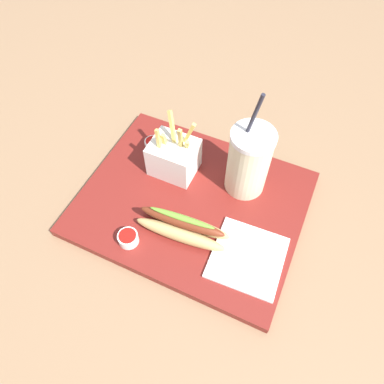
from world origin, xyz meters
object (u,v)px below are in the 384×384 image
Objects in this scene: soda_cup at (249,161)px; fries_basket at (174,157)px; ketchup_cup_2 at (153,144)px; ketchup_cup_1 at (128,238)px; napkin_stack at (247,257)px; hot_dog_1 at (182,227)px.

soda_cup is 1.78× the size of fries_basket.
ketchup_cup_2 is at bearing -26.02° from fries_basket.
soda_cup is 6.65× the size of ketchup_cup_2.
napkin_stack is at bearing -164.25° from ketchup_cup_1.
soda_cup reaches higher than hot_dog_1.
hot_dog_1 reaches higher than ketchup_cup_2.
napkin_stack is (-0.28, 0.17, -0.01)m from ketchup_cup_2.
fries_basket is 0.08m from ketchup_cup_2.
napkin_stack is at bearing 148.51° from fries_basket.
ketchup_cup_2 is at bearing -72.99° from ketchup_cup_1.
soda_cup is at bearing -125.31° from ketchup_cup_1.
napkin_stack is at bearing 112.25° from soda_cup.
ketchup_cup_2 is (0.22, -0.01, -0.06)m from soda_cup.
ketchup_cup_2 is (0.15, -0.17, -0.01)m from hot_dog_1.
napkin_stack is (-0.21, -0.06, -0.01)m from ketchup_cup_1.
fries_basket is (0.15, 0.02, -0.04)m from soda_cup.
fries_basket is 3.74× the size of ketchup_cup_2.
soda_cup reaches higher than napkin_stack.
hot_dog_1 is 1.39× the size of napkin_stack.
hot_dog_1 is (0.07, 0.16, -0.05)m from soda_cup.
ketchup_cup_2 is (0.07, -0.03, -0.03)m from fries_basket.
hot_dog_1 is at bearing -145.24° from ketchup_cup_1.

